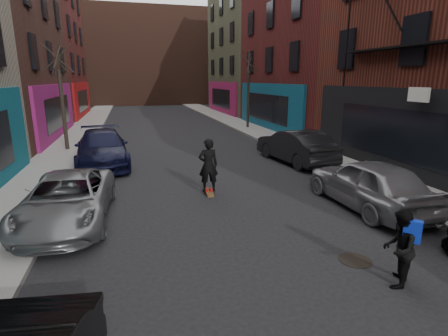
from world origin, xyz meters
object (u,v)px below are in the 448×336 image
parked_right_far (369,183)px  skateboarder (208,165)px  tree_right_far (248,83)px  skateboard (209,192)px  parked_left_far (67,199)px  parked_right_end (295,146)px  parked_left_end (102,148)px  pedestrian (399,248)px  manhole (355,260)px  tree_left_far (61,88)px

parked_right_far → skateboarder: bearing=-30.7°
tree_right_far → skateboard: tree_right_far is taller
parked_left_far → parked_right_end: bearing=30.4°
tree_right_far → parked_left_end: size_ratio=1.25×
skateboarder → parked_left_end: bearing=-52.7°
parked_left_far → parked_left_end: bearing=88.3°
parked_left_far → tree_right_far: bearing=59.1°
parked_left_end → parked_right_far: bearing=-48.2°
pedestrian → parked_right_far: bearing=-161.7°
parked_left_end → parked_right_far: (8.16, -7.81, -0.02)m
parked_right_end → manhole: (-2.87, -8.79, -0.77)m
parked_right_far → tree_right_far: bearing=-97.7°
parked_left_far → parked_right_far: parked_right_far is taller
parked_left_far → parked_right_end: 10.42m
tree_left_far → parked_right_far: (10.24, -11.62, -2.61)m
parked_right_end → skateboard: 6.12m
tree_right_far → parked_left_end: 14.50m
tree_left_far → parked_left_end: (2.08, -3.82, -2.59)m
parked_left_far → pedestrian: (6.50, -4.90, 0.10)m
parked_right_far → skateboard: 5.13m
parked_right_far → parked_right_end: (0.56, 6.05, 0.01)m
tree_right_far → parked_right_end: (-1.60, -11.57, -2.75)m
tree_left_far → parked_right_end: bearing=-27.3°
parked_left_far → pedestrian: pedestrian is taller
parked_right_far → manhole: bearing=49.1°
tree_right_far → manhole: 21.15m
skateboard → manhole: (2.09, -5.28, -0.04)m
tree_left_far → parked_right_end: (10.80, -5.57, -2.60)m
parked_right_far → pedestrian: size_ratio=3.01×
tree_right_far → parked_right_end: 12.00m
tree_right_far → parked_left_far: tree_right_far is taller
skateboard → pedestrian: (2.26, -6.27, 0.71)m
tree_left_far → pedestrian: size_ratio=4.32×
parked_left_end → skateboarder: size_ratio=2.98×
parked_right_end → skateboard: bearing=28.4°
parked_left_far → skateboard: size_ratio=5.93×
tree_left_far → skateboarder: tree_left_far is taller
parked_left_end → manhole: parked_left_end is taller
parked_right_end → skateboarder: (-4.96, -3.51, 0.23)m
parked_left_end → skateboarder: skateboarder is taller
parked_left_end → parked_right_far: size_ratio=1.20×
parked_right_far → skateboarder: (-4.40, 2.54, 0.24)m
tree_left_far → manhole: 16.75m
parked_right_far → pedestrian: parked_right_far is taller
tree_left_far → manhole: tree_left_far is taller
parked_right_far → pedestrian: bearing=59.4°
parked_left_far → manhole: (6.33, -3.91, -0.65)m
parked_right_far → skateboarder: skateboarder is taller
skateboarder → manhole: size_ratio=2.60×
skateboard → pedestrian: size_ratio=0.53×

